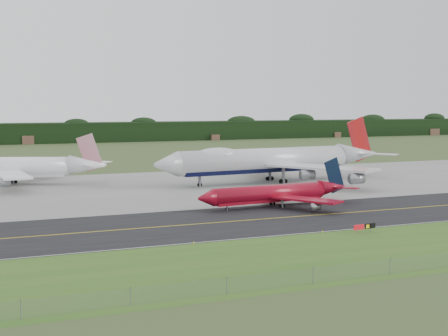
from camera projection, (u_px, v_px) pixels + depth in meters
ground at (273, 215)px, 131.50m from camera, size 600.00×600.00×0.00m
grass_verge at (371, 250)px, 99.19m from camera, size 400.00×30.00×0.01m
taxiway at (282, 218)px, 127.81m from camera, size 400.00×32.00×0.02m
apron at (194, 186)px, 178.59m from camera, size 400.00×78.00×0.01m
taxiway_centreline at (282, 218)px, 127.81m from camera, size 400.00×0.40×0.00m
taxiway_edge_line at (320, 232)px, 113.50m from camera, size 400.00×0.25×0.00m
perimeter_fence at (426, 263)px, 87.07m from camera, size 320.00×0.10×320.00m
horizon_treeline at (75, 133)px, 383.71m from camera, size 700.00×25.00×12.00m
jet_ba_747 at (272, 160)px, 185.59m from camera, size 76.93×63.45×19.33m
jet_red_737 at (277, 193)px, 142.00m from camera, size 39.32×31.91×10.61m
jet_star_tail at (9, 168)px, 179.86m from camera, size 54.90×44.58×14.91m
taxiway_sign at (365, 227)px, 112.49m from camera, size 4.90×0.76×1.64m
edge_marker_left at (194, 243)px, 103.37m from camera, size 0.16×0.16×0.50m
edge_marker_center at (323, 232)px, 112.50m from camera, size 0.16×0.16×0.50m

